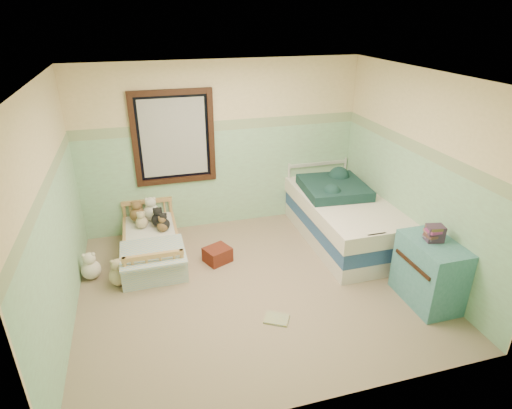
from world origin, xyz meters
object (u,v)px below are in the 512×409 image
object	(u,v)px
floor_book	(277,319)
dresser	(430,272)
red_pillow	(218,255)
plush_floor_tan	(119,276)
toddler_bed_frame	(152,250)
twin_bed_frame	(342,233)
plush_floor_cream	(91,270)

from	to	relation	value
floor_book	dresser	bearing A→B (deg)	25.94
red_pillow	dresser	bearing A→B (deg)	-34.32
plush_floor_tan	red_pillow	xyz separation A→B (m)	(1.27, 0.19, -0.02)
toddler_bed_frame	plush_floor_tan	size ratio (longest dim) A/B	6.05
twin_bed_frame	plush_floor_tan	bearing A→B (deg)	-175.31
plush_floor_cream	plush_floor_tan	world-z (taller)	plush_floor_cream
plush_floor_tan	dresser	distance (m)	3.70
plush_floor_cream	red_pillow	distance (m)	1.62
toddler_bed_frame	twin_bed_frame	size ratio (longest dim) A/B	0.71
twin_bed_frame	red_pillow	world-z (taller)	twin_bed_frame
red_pillow	floor_book	xyz separation A→B (m)	(0.40, -1.35, -0.09)
twin_bed_frame	toddler_bed_frame	bearing A→B (deg)	173.48
plush_floor_cream	dresser	bearing A→B (deg)	-22.05
plush_floor_tan	dresser	world-z (taller)	dresser
plush_floor_cream	floor_book	xyz separation A→B (m)	(2.01, -1.40, -0.11)
twin_bed_frame	red_pillow	bearing A→B (deg)	-177.91
floor_book	red_pillow	bearing A→B (deg)	136.61
plush_floor_tan	plush_floor_cream	bearing A→B (deg)	145.14
dresser	twin_bed_frame	bearing A→B (deg)	100.78
plush_floor_cream	red_pillow	size ratio (longest dim) A/B	0.76
twin_bed_frame	floor_book	distance (m)	2.06
red_pillow	plush_floor_tan	bearing A→B (deg)	-171.51
dresser	red_pillow	bearing A→B (deg)	145.68
floor_book	plush_floor_cream	bearing A→B (deg)	175.42
twin_bed_frame	plush_floor_cream	bearing A→B (deg)	-179.67
plush_floor_tan	twin_bed_frame	bearing A→B (deg)	4.69
plush_floor_cream	floor_book	size ratio (longest dim) A/B	0.94
toddler_bed_frame	red_pillow	world-z (taller)	red_pillow
plush_floor_cream	plush_floor_tan	xyz separation A→B (m)	(0.34, -0.24, -0.00)
red_pillow	floor_book	bearing A→B (deg)	-73.70
dresser	red_pillow	world-z (taller)	dresser
dresser	red_pillow	distance (m)	2.66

